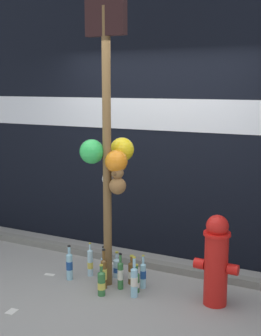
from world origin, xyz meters
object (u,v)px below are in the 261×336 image
object	(u,v)px
bottle_2	(143,274)
bottle_4	(101,283)
bottle_1	(104,273)
bottle_10	(132,272)
bottle_0	(90,262)
bottle_7	(137,282)
bottle_5	(69,265)
bottle_8	(117,267)
bottle_6	(120,274)
fire_hydrant	(216,260)
bottle_11	(134,281)
bottle_3	(107,269)
memorial_post	(109,139)
bottle_9	(104,263)

from	to	relation	value
bottle_2	bottle_4	bearing A→B (deg)	-130.79
bottle_1	bottle_10	world-z (taller)	bottle_1
bottle_0	bottle_7	size ratio (longest dim) A/B	1.28
bottle_4	bottle_5	bearing A→B (deg)	160.30
bottle_7	bottle_2	bearing A→B (deg)	81.80
bottle_7	bottle_4	bearing A→B (deg)	-141.35
bottle_0	bottle_7	distance (m)	0.65
bottle_8	bottle_6	bearing A→B (deg)	-54.59
fire_hydrant	bottle_7	world-z (taller)	fire_hydrant
bottle_10	bottle_11	bearing A→B (deg)	-59.24
bottle_11	bottle_6	bearing A→B (deg)	153.83
bottle_7	bottle_3	bearing A→B (deg)	161.14
bottle_6	bottle_2	bearing A→B (deg)	32.15
bottle_4	bottle_5	xyz separation A→B (m)	(-0.50, 0.18, 0.03)
bottle_11	bottle_1	bearing A→B (deg)	173.96
bottle_0	bottle_5	xyz separation A→B (m)	(-0.15, -0.19, 0.01)
bottle_6	bottle_7	xyz separation A→B (m)	(0.18, 0.00, -0.05)
bottle_1	bottle_6	bearing A→B (deg)	21.43
bottle_1	bottle_4	bearing A→B (deg)	-68.32
fire_hydrant	bottle_8	xyz separation A→B (m)	(-1.14, 0.13, -0.33)
bottle_3	bottle_11	xyz separation A→B (m)	(0.45, -0.25, 0.05)
bottle_4	bottle_5	world-z (taller)	bottle_5
memorial_post	bottle_4	distance (m)	1.45
bottle_2	bottle_11	xyz separation A→B (m)	(0.01, -0.23, 0.02)
bottle_4	bottle_9	bearing A→B (deg)	117.44
bottle_1	bottle_6	size ratio (longest dim) A/B	1.11
bottle_3	bottle_9	distance (m)	0.16
bottle_11	bottle_7	bearing A→B (deg)	103.80
bottle_7	bottle_10	xyz separation A→B (m)	(-0.13, 0.16, 0.01)
bottle_0	bottle_9	bearing A→B (deg)	47.55
fire_hydrant	bottle_9	world-z (taller)	fire_hydrant
bottle_0	bottle_6	size ratio (longest dim) A/B	0.99
memorial_post	bottle_1	bearing A→B (deg)	-88.74
bottle_4	bottle_9	world-z (taller)	bottle_4
bottle_3	bottle_9	size ratio (longest dim) A/B	0.96
bottle_6	bottle_7	size ratio (longest dim) A/B	1.29
bottle_2	bottle_9	xyz separation A→B (m)	(-0.55, 0.14, -0.02)
fire_hydrant	bottle_10	size ratio (longest dim) A/B	2.80
bottle_4	bottle_6	xyz separation A→B (m)	(0.10, 0.22, 0.03)
bottle_7	bottle_11	xyz separation A→B (m)	(0.03, -0.11, 0.06)
bottle_4	bottle_11	xyz separation A→B (m)	(0.31, 0.12, 0.04)
memorial_post	bottle_7	world-z (taller)	memorial_post
bottle_1	bottle_6	distance (m)	0.17
bottle_3	bottle_5	world-z (taller)	bottle_5
memorial_post	bottle_4	world-z (taller)	memorial_post
bottle_7	bottle_10	bearing A→B (deg)	129.54
bottle_0	bottle_11	world-z (taller)	bottle_11
bottle_5	bottle_9	world-z (taller)	bottle_5
memorial_post	bottle_2	xyz separation A→B (m)	(0.36, 0.05, -1.40)
fire_hydrant	bottle_10	world-z (taller)	fire_hydrant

